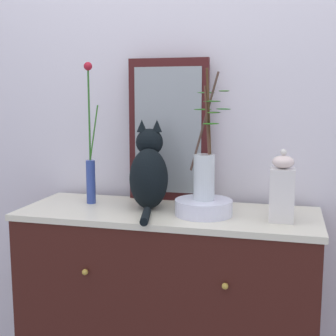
{
  "coord_description": "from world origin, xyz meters",
  "views": [
    {
      "loc": [
        0.47,
        -1.83,
        1.4
      ],
      "look_at": [
        0.0,
        0.0,
        1.11
      ],
      "focal_mm": 50.12,
      "sensor_mm": 36.0,
      "label": 1
    }
  ],
  "objects_px": {
    "vase_slim_green": "(91,163)",
    "cat_sitting": "(149,173)",
    "sideboard": "(168,316)",
    "mirror_leaning": "(168,130)",
    "bowl_porcelain": "(204,207)",
    "vase_glass_clear": "(205,169)",
    "jar_lidded_porcelain": "(282,189)"
  },
  "relations": [
    {
      "from": "cat_sitting",
      "to": "bowl_porcelain",
      "type": "relative_size",
      "value": 1.73
    },
    {
      "from": "vase_slim_green",
      "to": "jar_lidded_porcelain",
      "type": "distance_m",
      "value": 0.83
    },
    {
      "from": "cat_sitting",
      "to": "jar_lidded_porcelain",
      "type": "bearing_deg",
      "value": -8.01
    },
    {
      "from": "bowl_porcelain",
      "to": "jar_lidded_porcelain",
      "type": "xyz_separation_m",
      "value": [
        0.3,
        -0.02,
        0.09
      ]
    },
    {
      "from": "cat_sitting",
      "to": "sideboard",
      "type": "bearing_deg",
      "value": -18.2
    },
    {
      "from": "vase_glass_clear",
      "to": "sideboard",
      "type": "bearing_deg",
      "value": 169.7
    },
    {
      "from": "sideboard",
      "to": "mirror_leaning",
      "type": "bearing_deg",
      "value": 104.03
    },
    {
      "from": "mirror_leaning",
      "to": "bowl_porcelain",
      "type": "bearing_deg",
      "value": -48.76
    },
    {
      "from": "sideboard",
      "to": "cat_sitting",
      "type": "bearing_deg",
      "value": 161.8
    },
    {
      "from": "sideboard",
      "to": "bowl_porcelain",
      "type": "relative_size",
      "value": 5.35
    },
    {
      "from": "cat_sitting",
      "to": "vase_slim_green",
      "type": "height_order",
      "value": "vase_slim_green"
    },
    {
      "from": "vase_slim_green",
      "to": "bowl_porcelain",
      "type": "relative_size",
      "value": 2.67
    },
    {
      "from": "vase_slim_green",
      "to": "vase_glass_clear",
      "type": "distance_m",
      "value": 0.53
    },
    {
      "from": "mirror_leaning",
      "to": "vase_slim_green",
      "type": "height_order",
      "value": "mirror_leaning"
    },
    {
      "from": "vase_slim_green",
      "to": "cat_sitting",
      "type": "bearing_deg",
      "value": -4.58
    },
    {
      "from": "mirror_leaning",
      "to": "vase_slim_green",
      "type": "distance_m",
      "value": 0.38
    },
    {
      "from": "sideboard",
      "to": "cat_sitting",
      "type": "height_order",
      "value": "cat_sitting"
    },
    {
      "from": "vase_slim_green",
      "to": "bowl_porcelain",
      "type": "distance_m",
      "value": 0.55
    },
    {
      "from": "vase_slim_green",
      "to": "bowl_porcelain",
      "type": "height_order",
      "value": "vase_slim_green"
    },
    {
      "from": "vase_slim_green",
      "to": "jar_lidded_porcelain",
      "type": "height_order",
      "value": "vase_slim_green"
    },
    {
      "from": "vase_glass_clear",
      "to": "jar_lidded_porcelain",
      "type": "distance_m",
      "value": 0.31
    },
    {
      "from": "mirror_leaning",
      "to": "vase_slim_green",
      "type": "xyz_separation_m",
      "value": [
        -0.31,
        -0.15,
        -0.14
      ]
    },
    {
      "from": "sideboard",
      "to": "bowl_porcelain",
      "type": "height_order",
      "value": "bowl_porcelain"
    },
    {
      "from": "cat_sitting",
      "to": "vase_slim_green",
      "type": "xyz_separation_m",
      "value": [
        -0.27,
        0.02,
        0.03
      ]
    },
    {
      "from": "cat_sitting",
      "to": "bowl_porcelain",
      "type": "height_order",
      "value": "cat_sitting"
    },
    {
      "from": "mirror_leaning",
      "to": "cat_sitting",
      "type": "distance_m",
      "value": 0.25
    },
    {
      "from": "vase_slim_green",
      "to": "vase_glass_clear",
      "type": "height_order",
      "value": "vase_slim_green"
    },
    {
      "from": "bowl_porcelain",
      "to": "jar_lidded_porcelain",
      "type": "height_order",
      "value": "jar_lidded_porcelain"
    },
    {
      "from": "bowl_porcelain",
      "to": "jar_lidded_porcelain",
      "type": "bearing_deg",
      "value": -3.38
    },
    {
      "from": "cat_sitting",
      "to": "jar_lidded_porcelain",
      "type": "height_order",
      "value": "cat_sitting"
    },
    {
      "from": "jar_lidded_porcelain",
      "to": "cat_sitting",
      "type": "bearing_deg",
      "value": 171.99
    },
    {
      "from": "vase_glass_clear",
      "to": "mirror_leaning",
      "type": "bearing_deg",
      "value": 131.7
    }
  ]
}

